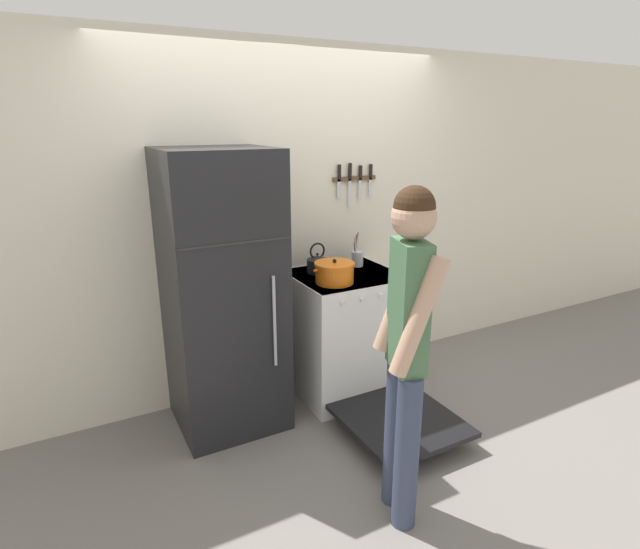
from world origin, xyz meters
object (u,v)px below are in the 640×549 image
(refrigerator, at_px, (223,294))
(dutch_oven_pot, at_px, (334,273))
(utensil_jar, at_px, (357,258))
(person, at_px, (407,342))
(stove_range, at_px, (347,335))
(tea_kettle, at_px, (318,263))

(refrigerator, height_order, dutch_oven_pot, refrigerator)
(dutch_oven_pot, xyz_separation_m, utensil_jar, (0.36, 0.28, -0.01))
(dutch_oven_pot, relative_size, utensil_jar, 1.20)
(person, bearing_deg, refrigerator, 40.12)
(stove_range, relative_size, tea_kettle, 6.36)
(dutch_oven_pot, height_order, person, person)
(stove_range, bearing_deg, tea_kettle, 132.10)
(tea_kettle, xyz_separation_m, person, (-0.25, -1.39, -0.01))
(refrigerator, distance_m, tea_kettle, 0.78)
(dutch_oven_pot, bearing_deg, refrigerator, 168.69)
(stove_range, relative_size, utensil_jar, 5.39)
(tea_kettle, height_order, person, person)
(tea_kettle, xyz_separation_m, utensil_jar, (0.35, 0.01, -0.00))
(stove_range, distance_m, utensil_jar, 0.60)
(utensil_jar, relative_size, person, 0.15)
(refrigerator, bearing_deg, tea_kettle, 9.28)
(person, bearing_deg, dutch_oven_pot, 6.07)
(person, bearing_deg, tea_kettle, 7.87)
(refrigerator, height_order, tea_kettle, refrigerator)
(dutch_oven_pot, xyz_separation_m, person, (-0.24, -1.12, -0.01))
(refrigerator, xyz_separation_m, stove_range, (0.92, -0.05, -0.46))
(dutch_oven_pot, distance_m, utensil_jar, 0.46)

